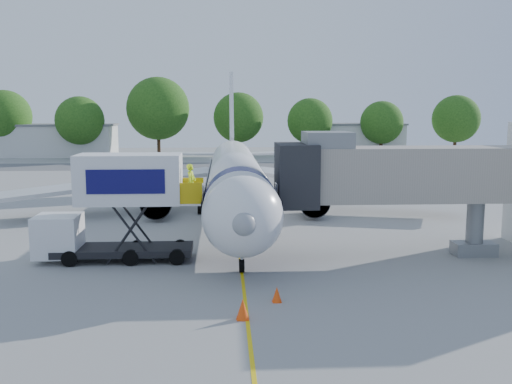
{
  "coord_description": "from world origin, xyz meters",
  "views": [
    {
      "loc": [
        -0.84,
        -35.99,
        7.76
      ],
      "look_at": [
        0.95,
        -4.84,
        3.2
      ],
      "focal_mm": 40.0,
      "sensor_mm": 36.0,
      "label": 1
    }
  ],
  "objects": [
    {
      "name": "outbuilding_right",
      "position": [
        22.0,
        62.0,
        2.66
      ],
      "size": [
        16.4,
        7.4,
        5.3
      ],
      "color": "silver",
      "rests_on": "ground"
    },
    {
      "name": "taxiway_strip",
      "position": [
        0.0,
        42.0,
        0.0
      ],
      "size": [
        120.0,
        10.0,
        0.01
      ],
      "primitive_type": "cube",
      "color": "#59595B",
      "rests_on": "ground"
    },
    {
      "name": "outbuilding_left",
      "position": [
        -28.0,
        60.0,
        2.66
      ],
      "size": [
        18.4,
        8.4,
        5.3
      ],
      "color": "silver",
      "rests_on": "ground"
    },
    {
      "name": "tree_g",
      "position": [
        38.03,
        57.78,
        6.1
      ],
      "size": [
        7.88,
        7.88,
        10.05
      ],
      "color": "#382314",
      "rests_on": "ground"
    },
    {
      "name": "guidance_line",
      "position": [
        0.0,
        0.0,
        0.01
      ],
      "size": [
        0.15,
        70.0,
        0.01
      ],
      "primitive_type": "cube",
      "color": "yellow",
      "rests_on": "ground"
    },
    {
      "name": "ground",
      "position": [
        0.0,
        0.0,
        0.0
      ],
      "size": [
        160.0,
        160.0,
        0.0
      ],
      "primitive_type": "plane",
      "color": "#9C9C9A",
      "rests_on": "ground"
    },
    {
      "name": "tree_f",
      "position": [
        25.54,
        58.11,
        5.51
      ],
      "size": [
        7.12,
        7.12,
        9.08
      ],
      "color": "#382314",
      "rests_on": "ground"
    },
    {
      "name": "safety_cone_b",
      "position": [
        -0.17,
        -15.69,
        0.38
      ],
      "size": [
        0.5,
        0.5,
        0.79
      ],
      "color": "#F6470C",
      "rests_on": "ground"
    },
    {
      "name": "tree_a",
      "position": [
        -36.04,
        58.79,
        6.55
      ],
      "size": [
        8.47,
        8.47,
        10.8
      ],
      "color": "#382314",
      "rests_on": "ground"
    },
    {
      "name": "tree_b",
      "position": [
        -23.5,
        56.3,
        5.92
      ],
      "size": [
        7.65,
        7.65,
        9.75
      ],
      "color": "#382314",
      "rests_on": "ground"
    },
    {
      "name": "catering_hiloader",
      "position": [
        -6.26,
        -7.0,
        2.76
      ],
      "size": [
        8.5,
        2.44,
        5.5
      ],
      "color": "black",
      "rests_on": "ground"
    },
    {
      "name": "tree_c",
      "position": [
        -11.31,
        57.45,
        7.81
      ],
      "size": [
        10.09,
        10.09,
        12.86
      ],
      "color": "#382314",
      "rests_on": "ground"
    },
    {
      "name": "tree_e",
      "position": [
        13.46,
        57.92,
        5.78
      ],
      "size": [
        7.47,
        7.47,
        9.53
      ],
      "color": "#382314",
      "rests_on": "ground"
    },
    {
      "name": "tree_d",
      "position": [
        1.69,
        58.28,
        6.35
      ],
      "size": [
        8.2,
        8.2,
        10.46
      ],
      "color": "#382314",
      "rests_on": "ground"
    },
    {
      "name": "safety_cone_a",
      "position": [
        1.28,
        -13.85,
        0.31
      ],
      "size": [
        0.4,
        0.4,
        0.64
      ],
      "color": "#F6470C",
      "rests_on": "ground"
    },
    {
      "name": "ground_tug",
      "position": [
        -1.69,
        -18.67,
        0.67
      ],
      "size": [
        3.31,
        1.93,
        1.27
      ],
      "rotation": [
        0.0,
        0.0,
        -0.1
      ],
      "color": "silver",
      "rests_on": "ground"
    },
    {
      "name": "aircraft",
      "position": [
        0.0,
        4.12,
        2.95
      ],
      "size": [
        34.17,
        37.73,
        11.35
      ],
      "color": "silver",
      "rests_on": "ground"
    },
    {
      "name": "jet_bridge",
      "position": [
        7.99,
        -7.0,
        4.34
      ],
      "size": [
        13.9,
        3.2,
        6.6
      ],
      "color": "#A1968A",
      "rests_on": "ground"
    }
  ]
}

